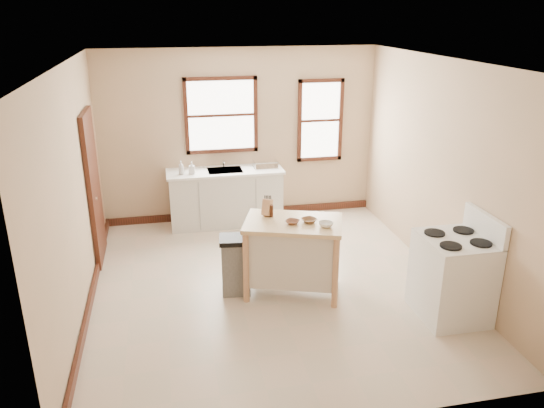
{
  "coord_description": "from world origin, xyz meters",
  "views": [
    {
      "loc": [
        -1.21,
        -5.93,
        3.36
      ],
      "look_at": [
        0.1,
        0.4,
        0.96
      ],
      "focal_mm": 35.0,
      "sensor_mm": 36.0,
      "label": 1
    }
  ],
  "objects_px": {
    "soap_bottle_a": "(181,168)",
    "soap_bottle_b": "(192,168)",
    "knife_block": "(267,208)",
    "bowl_b": "(309,220)",
    "bowl_c": "(326,224)",
    "trash_bin": "(236,265)",
    "kitchen_island": "(293,257)",
    "gas_stove": "(453,267)",
    "pepper_grinder": "(271,211)",
    "dish_rack": "(265,165)",
    "bowl_a": "(293,222)"
  },
  "relations": [
    {
      "from": "soap_bottle_a",
      "to": "soap_bottle_b",
      "type": "bearing_deg",
      "value": 9.5
    },
    {
      "from": "knife_block",
      "to": "bowl_b",
      "type": "relative_size",
      "value": 1.12
    },
    {
      "from": "soap_bottle_b",
      "to": "bowl_c",
      "type": "height_order",
      "value": "soap_bottle_b"
    },
    {
      "from": "trash_bin",
      "to": "soap_bottle_a",
      "type": "bearing_deg",
      "value": 110.82
    },
    {
      "from": "kitchen_island",
      "to": "knife_block",
      "type": "bearing_deg",
      "value": 155.87
    },
    {
      "from": "soap_bottle_b",
      "to": "kitchen_island",
      "type": "bearing_deg",
      "value": -60.53
    },
    {
      "from": "trash_bin",
      "to": "gas_stove",
      "type": "distance_m",
      "value": 2.56
    },
    {
      "from": "bowl_c",
      "to": "gas_stove",
      "type": "height_order",
      "value": "gas_stove"
    },
    {
      "from": "soap_bottle_a",
      "to": "trash_bin",
      "type": "bearing_deg",
      "value": -66.97
    },
    {
      "from": "soap_bottle_b",
      "to": "bowl_b",
      "type": "xyz_separation_m",
      "value": [
        1.25,
        -2.37,
        -0.04
      ]
    },
    {
      "from": "pepper_grinder",
      "to": "trash_bin",
      "type": "height_order",
      "value": "pepper_grinder"
    },
    {
      "from": "soap_bottle_b",
      "to": "bowl_b",
      "type": "bearing_deg",
      "value": -57.55
    },
    {
      "from": "kitchen_island",
      "to": "gas_stove",
      "type": "distance_m",
      "value": 1.88
    },
    {
      "from": "knife_block",
      "to": "trash_bin",
      "type": "bearing_deg",
      "value": -126.2
    },
    {
      "from": "bowl_b",
      "to": "bowl_c",
      "type": "bearing_deg",
      "value": -48.41
    },
    {
      "from": "soap_bottle_b",
      "to": "dish_rack",
      "type": "height_order",
      "value": "soap_bottle_b"
    },
    {
      "from": "dish_rack",
      "to": "trash_bin",
      "type": "xyz_separation_m",
      "value": [
        -0.82,
        -2.3,
        -0.59
      ]
    },
    {
      "from": "kitchen_island",
      "to": "knife_block",
      "type": "xyz_separation_m",
      "value": [
        -0.27,
        0.25,
        0.58
      ]
    },
    {
      "from": "soap_bottle_a",
      "to": "bowl_b",
      "type": "height_order",
      "value": "soap_bottle_a"
    },
    {
      "from": "soap_bottle_a",
      "to": "gas_stove",
      "type": "xyz_separation_m",
      "value": [
        2.87,
        -3.21,
        -0.41
      ]
    },
    {
      "from": "bowl_a",
      "to": "gas_stove",
      "type": "relative_size",
      "value": 0.13
    },
    {
      "from": "dish_rack",
      "to": "gas_stove",
      "type": "bearing_deg",
      "value": -52.01
    },
    {
      "from": "bowl_c",
      "to": "trash_bin",
      "type": "xyz_separation_m",
      "value": [
        -1.03,
        0.36,
        -0.6
      ]
    },
    {
      "from": "bowl_a",
      "to": "gas_stove",
      "type": "distance_m",
      "value": 1.9
    },
    {
      "from": "gas_stove",
      "to": "soap_bottle_b",
      "type": "bearing_deg",
      "value": 130.21
    },
    {
      "from": "soap_bottle_b",
      "to": "bowl_b",
      "type": "height_order",
      "value": "soap_bottle_b"
    },
    {
      "from": "bowl_b",
      "to": "bowl_c",
      "type": "relative_size",
      "value": 1.05
    },
    {
      "from": "dish_rack",
      "to": "gas_stove",
      "type": "xyz_separation_m",
      "value": [
        1.52,
        -3.32,
        -0.35
      ]
    },
    {
      "from": "knife_block",
      "to": "gas_stove",
      "type": "relative_size",
      "value": 0.16
    },
    {
      "from": "soap_bottle_a",
      "to": "pepper_grinder",
      "type": "bearing_deg",
      "value": -55.2
    },
    {
      "from": "bowl_c",
      "to": "trash_bin",
      "type": "height_order",
      "value": "bowl_c"
    },
    {
      "from": "kitchen_island",
      "to": "bowl_a",
      "type": "distance_m",
      "value": 0.5
    },
    {
      "from": "soap_bottle_b",
      "to": "trash_bin",
      "type": "height_order",
      "value": "soap_bottle_b"
    },
    {
      "from": "dish_rack",
      "to": "bowl_c",
      "type": "bearing_deg",
      "value": -72.12
    },
    {
      "from": "bowl_b",
      "to": "trash_bin",
      "type": "bearing_deg",
      "value": 168.34
    },
    {
      "from": "dish_rack",
      "to": "kitchen_island",
      "type": "relative_size",
      "value": 0.34
    },
    {
      "from": "dish_rack",
      "to": "pepper_grinder",
      "type": "relative_size",
      "value": 2.63
    },
    {
      "from": "pepper_grinder",
      "to": "bowl_b",
      "type": "xyz_separation_m",
      "value": [
        0.41,
        -0.27,
        -0.05
      ]
    },
    {
      "from": "bowl_a",
      "to": "bowl_c",
      "type": "xyz_separation_m",
      "value": [
        0.36,
        -0.17,
        0.01
      ]
    },
    {
      "from": "pepper_grinder",
      "to": "bowl_a",
      "type": "distance_m",
      "value": 0.34
    },
    {
      "from": "kitchen_island",
      "to": "bowl_a",
      "type": "height_order",
      "value": "bowl_a"
    },
    {
      "from": "bowl_c",
      "to": "gas_stove",
      "type": "distance_m",
      "value": 1.51
    },
    {
      "from": "knife_block",
      "to": "soap_bottle_b",
      "type": "bearing_deg",
      "value": 147.53
    },
    {
      "from": "gas_stove",
      "to": "bowl_c",
      "type": "bearing_deg",
      "value": 153.14
    },
    {
      "from": "soap_bottle_a",
      "to": "kitchen_island",
      "type": "height_order",
      "value": "soap_bottle_a"
    },
    {
      "from": "pepper_grinder",
      "to": "bowl_a",
      "type": "bearing_deg",
      "value": -53.14
    },
    {
      "from": "bowl_b",
      "to": "gas_stove",
      "type": "bearing_deg",
      "value": -29.77
    },
    {
      "from": "kitchen_island",
      "to": "bowl_b",
      "type": "bearing_deg",
      "value": -0.06
    },
    {
      "from": "bowl_a",
      "to": "trash_bin",
      "type": "bearing_deg",
      "value": 164.74
    },
    {
      "from": "knife_block",
      "to": "pepper_grinder",
      "type": "distance_m",
      "value": 0.07
    }
  ]
}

